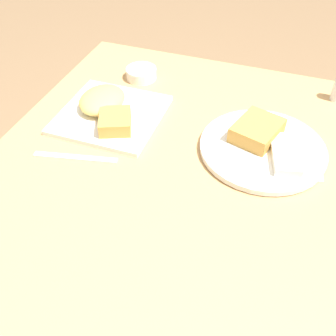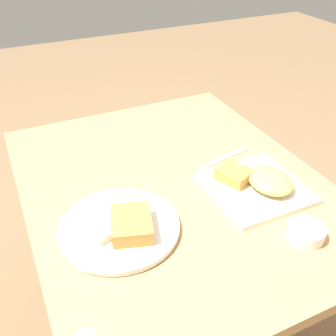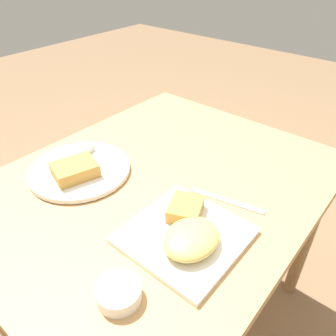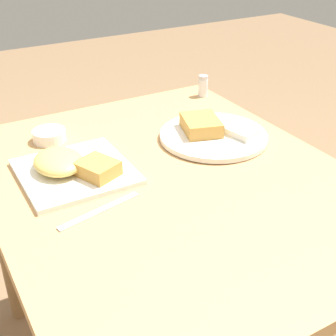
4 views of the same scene
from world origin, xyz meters
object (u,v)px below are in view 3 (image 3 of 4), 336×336
Objects in this scene: plate_square_near at (187,233)px; plate_oval_far at (78,168)px; sauce_ramekin at (119,293)px; butter_knife at (227,201)px.

plate_oval_far is (0.00, 0.42, -0.00)m from plate_square_near.
plate_oval_far is 0.46m from sauce_ramekin.
plate_square_near reaches higher than plate_oval_far.
sauce_ramekin is at bearing 76.19° from butter_knife.
plate_square_near is 0.18m from butter_knife.
plate_square_near is 0.42m from plate_oval_far.
plate_square_near is 0.86× the size of plate_oval_far.
butter_knife is (0.39, -0.01, -0.02)m from sauce_ramekin.
plate_square_near is 2.87× the size of sauce_ramekin.
plate_oval_far is at bearing 90.00° from plate_square_near.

